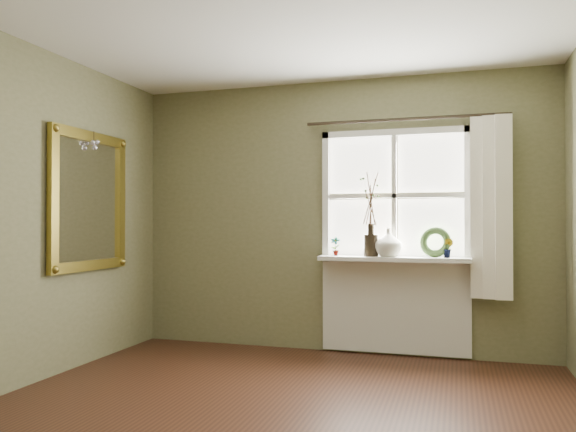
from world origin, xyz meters
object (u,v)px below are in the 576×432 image
Objects in this scene: dark_jug at (371,245)px; cream_vase at (388,242)px; gilt_mirror at (89,200)px; wreath at (435,245)px.

cream_vase is at bearing 0.00° from dark_jug.
gilt_mirror reaches higher than cream_vase.
gilt_mirror is at bearing -156.72° from dark_jug.
gilt_mirror is at bearing -158.08° from cream_vase.
wreath is at bearing 5.54° from cream_vase.
wreath reaches higher than dark_jug.
cream_vase is 0.93× the size of wreath.
dark_jug is at bearing -164.21° from wreath.
wreath is (0.41, 0.04, -0.02)m from cream_vase.
cream_vase is at bearing -162.66° from wreath.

